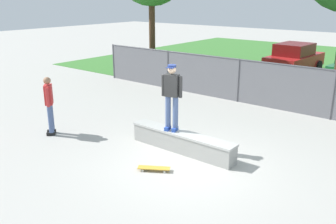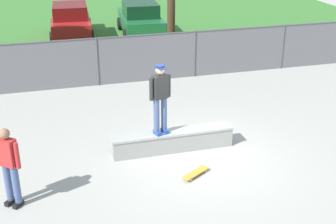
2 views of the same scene
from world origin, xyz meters
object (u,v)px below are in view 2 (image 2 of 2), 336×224
Objects in this scene: skateboard at (196,173)px; car_green at (140,19)px; car_red at (71,21)px; concrete_ledge at (173,140)px; bystander at (9,164)px; skateboarder at (160,96)px.

car_green reaches higher than skateboard.
skateboard is 0.18× the size of car_red.
skateboard is 13.67m from car_green.
concrete_ledge is 0.76× the size of car_green.
concrete_ledge is at bearing 20.38° from bystander.
car_green is (2.14, 12.19, -0.75)m from skateboarder.
concrete_ledge is 12.73m from car_red.
skateboarder reaches higher than car_green.
skateboarder is 1.01× the size of bystander.
car_red is 14.29m from bystander.
concrete_ledge is at bearing 5.51° from skateboarder.
skateboarder is 2.10m from skateboard.
skateboarder is at bearing 21.65° from bystander.
concrete_ledge is at bearing -98.44° from car_green.
car_green is (3.39, -0.47, 0.00)m from car_red.
skateboarder is (-0.34, -0.03, 1.31)m from concrete_ledge.
concrete_ledge is 0.76× the size of car_red.
bystander is at bearing -99.59° from car_red.
concrete_ledge is 1.77× the size of skateboarder.
skateboard is 14.15m from car_red.
car_red is at bearing 97.16° from concrete_ledge.
car_red is (-1.25, 12.65, -0.75)m from skateboarder.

